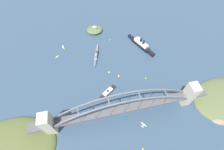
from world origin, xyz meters
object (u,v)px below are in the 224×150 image
harbor_arch_bridge (123,108)px  naval_cruiser (96,55)px  seaplane_taxiing_near_bridge (143,125)px  fort_island_mid_harbor (95,30)px  ocean_liner (141,44)px  small_boat_3 (63,46)px  harbor_ferry_steamer (108,92)px  small_boat_5 (109,72)px  small_boat_4 (118,76)px  small_boat_0 (57,57)px  small_boat_1 (110,40)px  small_boat_2 (146,78)px

harbor_arch_bridge → naval_cruiser: (-21.70, 146.81, -24.74)m
seaplane_taxiing_near_bridge → fort_island_mid_harbor: bearing=99.3°
ocean_liner → harbor_arch_bridge: bearing=-119.3°
ocean_liner → small_boat_3: ocean_liner is taller
harbor_ferry_steamer → small_boat_5: harbor_ferry_steamer is taller
seaplane_taxiing_near_bridge → small_boat_4: size_ratio=0.76×
fort_island_mid_harbor → small_boat_0: size_ratio=4.50×
harbor_arch_bridge → small_boat_5: 96.97m
harbor_arch_bridge → small_boat_1: bearing=84.3°
naval_cruiser → small_boat_0: naval_cruiser is taller
harbor_ferry_steamer → small_boat_1: harbor_ferry_steamer is taller
harbor_ferry_steamer → harbor_arch_bridge: bearing=-72.3°
naval_cruiser → small_boat_4: bearing=-62.3°
ocean_liner → naval_cruiser: ocean_liner is taller
naval_cruiser → harbor_ferry_steamer: size_ratio=1.75×
small_boat_5 → fort_island_mid_harbor: bearing=93.5°
small_boat_3 → small_boat_0: bearing=-118.3°
small_boat_1 → seaplane_taxiing_near_bridge: bearing=-87.1°
harbor_arch_bridge → small_boat_5: bearing=92.4°
ocean_liner → small_boat_1: size_ratio=11.59×
small_boat_0 → small_boat_4: (121.86, -81.45, -0.02)m
fort_island_mid_harbor → seaplane_taxiing_near_bridge: size_ratio=4.13×
naval_cruiser → small_boat_5: bearing=-71.7°
seaplane_taxiing_near_bridge → small_boat_0: 232.84m
small_boat_1 → small_boat_4: small_boat_1 is taller
fort_island_mid_harbor → small_boat_4: (26.04, -152.69, -3.81)m
naval_cruiser → small_boat_4: 75.78m
small_boat_1 → small_boat_5: bearing=-103.4°
harbor_arch_bridge → harbor_ferry_steamer: (-15.18, 47.62, -25.57)m
small_boat_0 → small_boat_5: bearing=-33.1°
seaplane_taxiing_near_bridge → small_boat_2: (36.55, 88.42, -1.37)m
harbor_arch_bridge → seaplane_taxiing_near_bridge: harbor_arch_bridge is taller
small_boat_1 → small_boat_3: small_boat_3 is taller
small_boat_0 → seaplane_taxiing_near_bridge: bearing=-53.6°
harbor_ferry_steamer → seaplane_taxiing_near_bridge: harbor_ferry_steamer is taller
harbor_arch_bridge → small_boat_2: size_ratio=37.32×
small_boat_0 → small_boat_5: 124.66m
harbor_ferry_steamer → small_boat_4: harbor_ferry_steamer is taller
naval_cruiser → small_boat_0: bearing=170.6°
harbor_ferry_steamer → fort_island_mid_harbor: 184.87m
small_boat_3 → small_boat_1: bearing=0.3°
small_boat_2 → small_boat_3: small_boat_3 is taller
ocean_liner → small_boat_2: 94.16m
small_boat_5 → harbor_arch_bridge: bearing=-87.6°
small_boat_5 → small_boat_2: bearing=-23.8°
small_boat_3 → small_boat_4: 152.73m
small_boat_4 → small_boat_5: (-17.46, 13.31, 0.09)m
fort_island_mid_harbor → small_boat_2: bearing=-65.2°
harbor_ferry_steamer → small_boat_2: bearing=10.1°
small_boat_3 → small_boat_5: 131.03m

